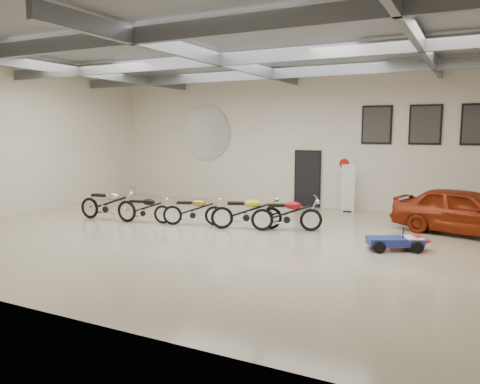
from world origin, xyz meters
The scene contains 19 objects.
floor centered at (0.00, 0.00, 0.00)m, with size 16.00×12.00×0.01m, color tan.
ceiling centered at (0.00, 0.00, 5.00)m, with size 16.00×12.00×0.01m, color slate.
back_wall centered at (0.00, 6.00, 2.50)m, with size 16.00×0.02×5.00m, color beige.
left_wall centered at (-8.00, 0.00, 2.50)m, with size 0.02×12.00×5.00m, color beige.
ceiling_beams centered at (0.00, 0.00, 4.75)m, with size 15.80×11.80×0.32m, color slate, non-canonical shape.
door centered at (0.50, 5.95, 1.05)m, with size 0.92×0.08×2.10m, color black.
logo_plaque centered at (-4.00, 5.95, 2.80)m, with size 2.30×0.06×1.16m, color silver, non-canonical shape.
poster_left centered at (3.00, 5.96, 3.10)m, with size 1.05×0.08×1.35m, color black, non-canonical shape.
poster_mid centered at (4.60, 5.96, 3.10)m, with size 1.05×0.08×1.35m, color black, non-canonical shape.
poster_right centered at (6.20, 5.96, 3.10)m, with size 1.05×0.08×1.35m, color black, non-canonical shape.
oil_sign centered at (1.90, 5.95, 1.70)m, with size 0.72×0.10×0.72m, color white, non-canonical shape.
banner_stand centered at (2.17, 5.50, 0.88)m, with size 0.48×0.19×1.76m, color white, non-canonical shape.
motorcycle_silver centered at (-4.42, 0.41, 0.56)m, with size 2.16×0.67×1.12m, color silver, non-canonical shape.
motorcycle_black centered at (-3.12, 0.64, 0.47)m, with size 1.80×0.56×0.93m, color silver, non-canonical shape.
motorcycle_gold centered at (-1.50, 0.98, 0.49)m, with size 1.87×0.58×0.97m, color silver, non-canonical shape.
motorcycle_yellow centered at (0.20, 1.22, 0.54)m, with size 2.07×0.64×1.07m, color silver, non-canonical shape.
motorcycle_red centered at (1.37, 1.50, 0.53)m, with size 2.02×0.63×1.05m, color silver, non-canonical shape.
go_kart centered at (4.64, 0.70, 0.29)m, with size 1.60×0.72×0.58m, color navy, non-canonical shape.
vintage_car centered at (6.00, 3.31, 0.66)m, with size 3.88×1.57×1.32m, color maroon.
Camera 1 is at (6.16, -11.05, 2.93)m, focal length 35.00 mm.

